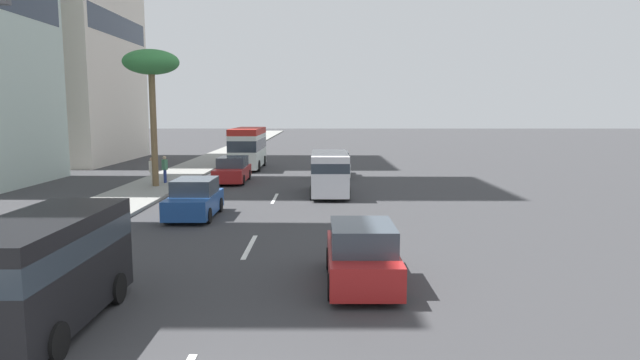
{
  "coord_description": "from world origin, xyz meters",
  "views": [
    {
      "loc": [
        -5.82,
        -2.38,
        4.53
      ],
      "look_at": [
        16.18,
        -2.35,
        1.7
      ],
      "focal_mm": 30.39,
      "sensor_mm": 36.0,
      "label": 1
    }
  ],
  "objects_px": {
    "palm_tree": "(151,66)",
    "car_second": "(195,199)",
    "van_fifth": "(330,171)",
    "car_sixth": "(335,165)",
    "car_lead": "(362,255)",
    "pedestrian_mid_block": "(165,168)",
    "van_fourth": "(43,265)",
    "pedestrian_near_lamp": "(152,170)",
    "car_seventh": "(232,170)",
    "minibus_third": "(248,147)"
  },
  "relations": [
    {
      "from": "minibus_third",
      "to": "palm_tree",
      "type": "bearing_deg",
      "value": -20.05
    },
    {
      "from": "car_sixth",
      "to": "palm_tree",
      "type": "distance_m",
      "value": 13.65
    },
    {
      "from": "minibus_third",
      "to": "palm_tree",
      "type": "height_order",
      "value": "palm_tree"
    },
    {
      "from": "car_lead",
      "to": "van_fourth",
      "type": "xyz_separation_m",
      "value": [
        -2.9,
        6.82,
        0.58
      ]
    },
    {
      "from": "car_second",
      "to": "pedestrian_mid_block",
      "type": "height_order",
      "value": "pedestrian_mid_block"
    },
    {
      "from": "car_sixth",
      "to": "pedestrian_near_lamp",
      "type": "relative_size",
      "value": 2.71
    },
    {
      "from": "car_lead",
      "to": "car_second",
      "type": "height_order",
      "value": "car_lead"
    },
    {
      "from": "van_fourth",
      "to": "car_sixth",
      "type": "relative_size",
      "value": 1.1
    },
    {
      "from": "palm_tree",
      "to": "pedestrian_near_lamp",
      "type": "bearing_deg",
      "value": 68.55
    },
    {
      "from": "car_second",
      "to": "pedestrian_mid_block",
      "type": "xyz_separation_m",
      "value": [
        9.99,
        4.12,
        0.28
      ]
    },
    {
      "from": "car_second",
      "to": "pedestrian_near_lamp",
      "type": "height_order",
      "value": "pedestrian_near_lamp"
    },
    {
      "from": "van_fourth",
      "to": "van_fifth",
      "type": "distance_m",
      "value": 19.08
    },
    {
      "from": "van_fourth",
      "to": "car_sixth",
      "type": "xyz_separation_m",
      "value": [
        26.31,
        -6.74,
        -0.55
      ]
    },
    {
      "from": "car_second",
      "to": "palm_tree",
      "type": "relative_size",
      "value": 0.51
    },
    {
      "from": "palm_tree",
      "to": "van_fourth",
      "type": "bearing_deg",
      "value": -169.2
    },
    {
      "from": "pedestrian_mid_block",
      "to": "pedestrian_near_lamp",
      "type": "bearing_deg",
      "value": -67.38
    },
    {
      "from": "van_fifth",
      "to": "pedestrian_near_lamp",
      "type": "height_order",
      "value": "van_fifth"
    },
    {
      "from": "minibus_third",
      "to": "car_seventh",
      "type": "height_order",
      "value": "minibus_third"
    },
    {
      "from": "car_lead",
      "to": "minibus_third",
      "type": "distance_m",
      "value": 29.24
    },
    {
      "from": "car_lead",
      "to": "pedestrian_near_lamp",
      "type": "xyz_separation_m",
      "value": [
        17.64,
        10.93,
        0.3
      ]
    },
    {
      "from": "van_fourth",
      "to": "pedestrian_mid_block",
      "type": "bearing_deg",
      "value": -170.26
    },
    {
      "from": "car_lead",
      "to": "van_fifth",
      "type": "bearing_deg",
      "value": 2.25
    },
    {
      "from": "minibus_third",
      "to": "palm_tree",
      "type": "relative_size",
      "value": 0.9
    },
    {
      "from": "van_fourth",
      "to": "palm_tree",
      "type": "xyz_separation_m",
      "value": [
        20.46,
        3.9,
        5.69
      ]
    },
    {
      "from": "car_lead",
      "to": "pedestrian_mid_block",
      "type": "relative_size",
      "value": 2.45
    },
    {
      "from": "van_fourth",
      "to": "pedestrian_mid_block",
      "type": "distance_m",
      "value": 22.22
    },
    {
      "from": "van_fifth",
      "to": "palm_tree",
      "type": "xyz_separation_m",
      "value": [
        2.42,
        10.13,
        5.73
      ]
    },
    {
      "from": "car_lead",
      "to": "van_fourth",
      "type": "relative_size",
      "value": 0.81
    },
    {
      "from": "car_second",
      "to": "pedestrian_near_lamp",
      "type": "bearing_deg",
      "value": -152.62
    },
    {
      "from": "pedestrian_near_lamp",
      "to": "minibus_third",
      "type": "bearing_deg",
      "value": -117.02
    },
    {
      "from": "van_fifth",
      "to": "pedestrian_mid_block",
      "type": "distance_m",
      "value": 10.71
    },
    {
      "from": "van_fifth",
      "to": "car_second",
      "type": "bearing_deg",
      "value": 136.25
    },
    {
      "from": "van_fifth",
      "to": "car_sixth",
      "type": "xyz_separation_m",
      "value": [
        8.27,
        -0.52,
        -0.5
      ]
    },
    {
      "from": "van_fifth",
      "to": "car_seventh",
      "type": "distance_m",
      "value": 8.04
    },
    {
      "from": "van_fourth",
      "to": "palm_tree",
      "type": "height_order",
      "value": "palm_tree"
    },
    {
      "from": "minibus_third",
      "to": "car_seventh",
      "type": "xyz_separation_m",
      "value": [
        -8.08,
        -0.07,
        -0.97
      ]
    },
    {
      "from": "palm_tree",
      "to": "van_fifth",
      "type": "bearing_deg",
      "value": -103.45
    },
    {
      "from": "minibus_third",
      "to": "pedestrian_mid_block",
      "type": "bearing_deg",
      "value": -22.07
    },
    {
      "from": "car_sixth",
      "to": "palm_tree",
      "type": "relative_size",
      "value": 0.58
    },
    {
      "from": "car_lead",
      "to": "car_seventh",
      "type": "distance_m",
      "value": 21.43
    },
    {
      "from": "car_sixth",
      "to": "pedestrian_mid_block",
      "type": "relative_size",
      "value": 2.77
    },
    {
      "from": "car_second",
      "to": "car_sixth",
      "type": "relative_size",
      "value": 0.88
    },
    {
      "from": "car_lead",
      "to": "van_fifth",
      "type": "distance_m",
      "value": 15.16
    },
    {
      "from": "van_fifth",
      "to": "palm_tree",
      "type": "relative_size",
      "value": 0.69
    },
    {
      "from": "van_fourth",
      "to": "car_seventh",
      "type": "distance_m",
      "value": 23.27
    },
    {
      "from": "car_second",
      "to": "van_fifth",
      "type": "distance_m",
      "value": 8.5
    },
    {
      "from": "van_fourth",
      "to": "palm_tree",
      "type": "relative_size",
      "value": 0.64
    },
    {
      "from": "van_fifth",
      "to": "pedestrian_mid_block",
      "type": "relative_size",
      "value": 3.28
    },
    {
      "from": "car_lead",
      "to": "palm_tree",
      "type": "bearing_deg",
      "value": 31.41
    },
    {
      "from": "palm_tree",
      "to": "car_second",
      "type": "bearing_deg",
      "value": -153.5
    }
  ]
}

